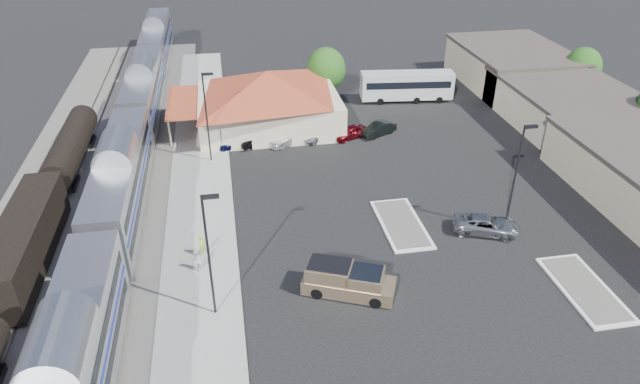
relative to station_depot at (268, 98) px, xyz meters
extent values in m
plane|color=black|center=(4.56, -24.00, -3.13)|extent=(280.00, 280.00, 0.00)
cube|color=#4C4944|center=(-16.44, -16.00, -3.07)|extent=(16.00, 100.00, 0.12)
cube|color=gray|center=(-7.44, -18.00, -3.04)|extent=(5.50, 92.00, 0.18)
cube|color=silver|center=(-13.44, -16.36, -0.08)|extent=(3.00, 20.00, 5.00)
cube|color=black|center=(-13.44, -16.36, -2.83)|extent=(2.20, 16.00, 0.60)
cube|color=silver|center=(-13.44, 4.64, -0.08)|extent=(3.00, 20.00, 5.00)
cube|color=black|center=(-13.44, 4.64, -2.83)|extent=(2.20, 16.00, 0.60)
cube|color=silver|center=(-13.44, 25.64, -0.08)|extent=(3.00, 20.00, 5.00)
cube|color=black|center=(-13.44, 25.64, -2.83)|extent=(2.20, 16.00, 0.60)
cube|color=black|center=(-19.44, -22.45, -0.93)|extent=(2.80, 14.00, 3.60)
cube|color=black|center=(-19.44, -22.45, -2.83)|extent=(2.20, 12.00, 0.60)
cylinder|color=black|center=(-19.44, -6.45, -1.03)|extent=(2.80, 14.00, 2.80)
cube|color=black|center=(-19.44, -6.45, -2.83)|extent=(2.20, 12.00, 0.60)
cube|color=beige|center=(0.06, 0.00, -1.33)|extent=(15.00, 12.00, 3.60)
pyramid|color=maroon|center=(0.06, 0.00, 1.77)|extent=(15.30, 12.24, 2.60)
cube|color=maroon|center=(-9.04, 0.00, 0.17)|extent=(3.20, 9.60, 0.25)
cube|color=#C6B28C|center=(32.56, -6.00, -1.13)|extent=(12.00, 18.00, 4.00)
cube|color=#3F3833|center=(32.56, -6.00, 1.02)|extent=(12.40, 18.40, 0.30)
cube|color=#C6B28C|center=(32.56, 8.00, -0.88)|extent=(12.00, 16.00, 4.50)
cube|color=#3F3833|center=(32.56, 8.00, 1.52)|extent=(12.40, 16.40, 0.30)
cube|color=silver|center=(8.56, -22.00, -3.06)|extent=(3.30, 7.50, 0.15)
cube|color=#4C4944|center=(8.56, -22.00, -2.97)|extent=(2.70, 6.90, 0.10)
cube|color=silver|center=(18.56, -32.00, -3.06)|extent=(3.30, 7.50, 0.15)
cube|color=#4C4944|center=(18.56, -32.00, -2.97)|extent=(2.70, 6.90, 0.10)
cylinder|color=black|center=(-6.44, -30.00, 1.37)|extent=(0.16, 0.16, 9.00)
cube|color=black|center=(-5.94, -30.00, 5.72)|extent=(1.00, 0.25, 0.22)
cylinder|color=black|center=(-6.44, -8.00, 1.37)|extent=(0.16, 0.16, 9.00)
cube|color=black|center=(-5.94, -8.00, 5.72)|extent=(1.00, 0.25, 0.22)
cylinder|color=black|center=(16.56, -24.00, 1.37)|extent=(0.16, 0.16, 9.00)
cube|color=black|center=(17.06, -24.00, 5.72)|extent=(1.00, 0.25, 0.22)
cylinder|color=#382314|center=(38.56, 2.00, -1.86)|extent=(0.30, 0.30, 2.55)
ellipsoid|color=#1E4614|center=(38.56, 2.00, 0.64)|extent=(4.41, 4.41, 4.87)
cylinder|color=#382314|center=(7.56, 6.00, -1.77)|extent=(0.30, 0.30, 2.73)
ellipsoid|color=#1E4614|center=(7.56, 6.00, 0.90)|extent=(4.71, 4.71, 5.21)
cube|color=#957D5B|center=(2.55, -29.43, -2.51)|extent=(6.57, 4.53, 1.01)
cube|color=#957D5B|center=(2.55, -29.43, -1.72)|extent=(3.01, 2.90, 1.07)
cube|color=#957D5B|center=(2.55, -29.43, -1.61)|extent=(3.58, 3.14, 1.24)
cylinder|color=black|center=(3.96, -31.14, -2.73)|extent=(0.87, 0.61, 0.81)
cylinder|color=black|center=(4.77, -29.29, -2.73)|extent=(0.87, 0.61, 0.81)
cylinder|color=black|center=(0.33, -29.57, -2.73)|extent=(0.87, 0.61, 0.81)
cylinder|color=black|center=(1.13, -27.71, -2.73)|extent=(0.87, 0.61, 0.81)
imported|color=#919498|center=(14.83, -24.17, -2.41)|extent=(5.68, 4.07, 1.44)
cube|color=white|center=(17.23, 4.43, -1.15)|extent=(11.27, 3.58, 3.14)
cube|color=black|center=(17.23, 4.43, -0.77)|extent=(10.39, 3.53, 0.83)
cylinder|color=black|center=(20.97, 2.93, -2.72)|extent=(0.86, 0.36, 0.83)
cylinder|color=black|center=(21.20, 5.08, -2.72)|extent=(0.86, 0.36, 0.83)
cylinder|color=black|center=(13.82, 3.71, -2.72)|extent=(0.86, 0.36, 0.83)
cylinder|color=black|center=(14.05, 5.86, -2.72)|extent=(0.86, 0.36, 0.83)
imported|color=#A1BE3B|center=(-7.22, -23.61, -2.07)|extent=(0.64, 0.76, 1.77)
imported|color=silver|center=(-7.61, -25.36, -2.11)|extent=(0.72, 0.88, 1.69)
imported|color=#0E1546|center=(-3.94, -5.01, -2.47)|extent=(4.20, 3.00, 1.33)
imported|color=black|center=(-1.53, -4.71, -2.37)|extent=(4.82, 3.58, 1.52)
imported|color=white|center=(1.67, -5.01, -2.40)|extent=(5.41, 4.18, 1.46)
imported|color=#989BA0|center=(4.87, -4.71, -2.49)|extent=(5.07, 3.87, 1.28)
imported|color=maroon|center=(8.07, -5.01, -2.46)|extent=(4.25, 3.13, 1.35)
imported|color=black|center=(11.27, -4.71, -2.44)|extent=(4.36, 3.24, 1.37)
camera|label=1|loc=(-4.65, -58.72, 22.41)|focal=32.00mm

